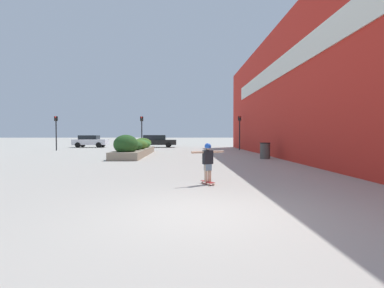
{
  "coord_description": "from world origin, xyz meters",
  "views": [
    {
      "loc": [
        -0.36,
        -5.71,
        1.51
      ],
      "look_at": [
        0.12,
        11.78,
        0.97
      ],
      "focal_mm": 28.0,
      "sensor_mm": 36.0,
      "label": 1
    }
  ],
  "objects_px": {
    "traffic_light_right": "(240,127)",
    "traffic_light_far_left": "(56,127)",
    "skateboard": "(208,182)",
    "car_leftmost": "(156,141)",
    "trash_bin": "(265,151)",
    "traffic_light_left": "(142,127)",
    "skateboarder": "(208,158)",
    "car_center_left": "(90,141)"
  },
  "relations": [
    {
      "from": "traffic_light_left",
      "to": "traffic_light_right",
      "type": "xyz_separation_m",
      "value": [
        9.61,
        0.2,
        0.04
      ]
    },
    {
      "from": "traffic_light_left",
      "to": "traffic_light_far_left",
      "type": "bearing_deg",
      "value": -177.63
    },
    {
      "from": "trash_bin",
      "to": "car_leftmost",
      "type": "xyz_separation_m",
      "value": [
        -8.44,
        17.35,
        0.26
      ]
    },
    {
      "from": "skateboarder",
      "to": "car_center_left",
      "type": "relative_size",
      "value": 0.3
    },
    {
      "from": "traffic_light_left",
      "to": "trash_bin",
      "type": "bearing_deg",
      "value": -49.16
    },
    {
      "from": "traffic_light_right",
      "to": "skateboard",
      "type": "bearing_deg",
      "value": -103.22
    },
    {
      "from": "trash_bin",
      "to": "traffic_light_left",
      "type": "xyz_separation_m",
      "value": [
        -9.19,
        10.63,
        1.74
      ]
    },
    {
      "from": "trash_bin",
      "to": "traffic_light_left",
      "type": "bearing_deg",
      "value": 130.84
    },
    {
      "from": "skateboarder",
      "to": "car_center_left",
      "type": "xyz_separation_m",
      "value": [
        -11.88,
        26.91,
        -0.04
      ]
    },
    {
      "from": "skateboard",
      "to": "car_leftmost",
      "type": "bearing_deg",
      "value": 74.35
    },
    {
      "from": "skateboard",
      "to": "car_leftmost",
      "type": "height_order",
      "value": "car_leftmost"
    },
    {
      "from": "skateboard",
      "to": "car_leftmost",
      "type": "relative_size",
      "value": 0.13
    },
    {
      "from": "skateboard",
      "to": "skateboarder",
      "type": "height_order",
      "value": "skateboarder"
    },
    {
      "from": "traffic_light_right",
      "to": "traffic_light_far_left",
      "type": "distance_m",
      "value": 17.72
    },
    {
      "from": "skateboarder",
      "to": "traffic_light_left",
      "type": "distance_m",
      "value": 20.84
    },
    {
      "from": "car_center_left",
      "to": "traffic_light_far_left",
      "type": "distance_m",
      "value": 7.25
    },
    {
      "from": "traffic_light_right",
      "to": "traffic_light_far_left",
      "type": "xyz_separation_m",
      "value": [
        -17.72,
        -0.53,
        -0.05
      ]
    },
    {
      "from": "skateboarder",
      "to": "traffic_light_right",
      "type": "height_order",
      "value": "traffic_light_right"
    },
    {
      "from": "skateboarder",
      "to": "traffic_light_far_left",
      "type": "distance_m",
      "value": 23.76
    },
    {
      "from": "trash_bin",
      "to": "car_leftmost",
      "type": "height_order",
      "value": "car_leftmost"
    },
    {
      "from": "car_center_left",
      "to": "traffic_light_far_left",
      "type": "relative_size",
      "value": 1.19
    },
    {
      "from": "traffic_light_left",
      "to": "traffic_light_right",
      "type": "height_order",
      "value": "traffic_light_right"
    },
    {
      "from": "car_center_left",
      "to": "car_leftmost",
      "type": "bearing_deg",
      "value": 90.21
    },
    {
      "from": "skateboarder",
      "to": "trash_bin",
      "type": "distance_m",
      "value": 10.54
    },
    {
      "from": "trash_bin",
      "to": "car_center_left",
      "type": "relative_size",
      "value": 0.26
    },
    {
      "from": "skateboarder",
      "to": "traffic_light_far_left",
      "type": "relative_size",
      "value": 0.36
    },
    {
      "from": "skateboarder",
      "to": "car_leftmost",
      "type": "distance_m",
      "value": 27.24
    },
    {
      "from": "traffic_light_left",
      "to": "car_center_left",
      "type": "bearing_deg",
      "value": 136.57
    },
    {
      "from": "skateboarder",
      "to": "traffic_light_far_left",
      "type": "bearing_deg",
      "value": 98.77
    },
    {
      "from": "skateboarder",
      "to": "traffic_light_right",
      "type": "bearing_deg",
      "value": 52.54
    },
    {
      "from": "trash_bin",
      "to": "car_leftmost",
      "type": "relative_size",
      "value": 0.21
    },
    {
      "from": "skateboard",
      "to": "traffic_light_left",
      "type": "bearing_deg",
      "value": 79.16
    },
    {
      "from": "skateboard",
      "to": "car_leftmost",
      "type": "xyz_separation_m",
      "value": [
        -4.07,
        26.93,
        0.7
      ]
    },
    {
      "from": "traffic_light_left",
      "to": "traffic_light_far_left",
      "type": "xyz_separation_m",
      "value": [
        -8.1,
        -0.34,
        -0.01
      ]
    },
    {
      "from": "car_center_left",
      "to": "traffic_light_right",
      "type": "relative_size",
      "value": 1.16
    },
    {
      "from": "skateboard",
      "to": "traffic_light_right",
      "type": "relative_size",
      "value": 0.19
    },
    {
      "from": "skateboarder",
      "to": "traffic_light_left",
      "type": "xyz_separation_m",
      "value": [
        -4.82,
        20.22,
        1.46
      ]
    },
    {
      "from": "trash_bin",
      "to": "car_center_left",
      "type": "height_order",
      "value": "car_center_left"
    },
    {
      "from": "skateboard",
      "to": "car_leftmost",
      "type": "distance_m",
      "value": 27.25
    },
    {
      "from": "skateboard",
      "to": "traffic_light_left",
      "type": "distance_m",
      "value": 20.9
    },
    {
      "from": "car_leftmost",
      "to": "trash_bin",
      "type": "bearing_deg",
      "value": 25.95
    },
    {
      "from": "car_center_left",
      "to": "traffic_light_left",
      "type": "relative_size",
      "value": 1.19
    }
  ]
}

